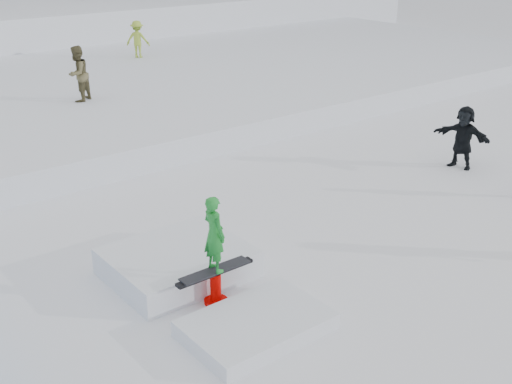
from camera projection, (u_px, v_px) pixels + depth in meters
ground at (299, 281)px, 12.51m from camera, size 120.00×120.00×0.00m
snow_midrise at (14, 100)px, 23.97m from camera, size 50.00×18.00×0.80m
walker_olive at (78, 74)px, 21.91m from camera, size 1.17×1.11×1.90m
walker_ygreen at (138, 39)px, 29.40m from camera, size 1.20×1.19×1.67m
spectator_dark at (463, 137)px, 18.10m from camera, size 0.83×1.73×1.79m
jib_rail_feature at (198, 276)px, 12.09m from camera, size 2.60×4.40×2.11m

